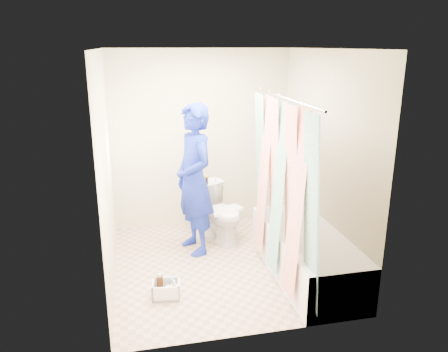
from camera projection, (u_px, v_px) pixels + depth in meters
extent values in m
plane|color=tan|center=(222.00, 265.00, 5.04)|extent=(2.60, 2.60, 0.00)
cube|color=white|center=(221.00, 49.00, 4.35)|extent=(2.40, 2.60, 0.02)
cube|color=#C1B995|center=(202.00, 140.00, 5.91)|extent=(2.40, 0.02, 2.40)
cube|color=#C1B995|center=(255.00, 206.00, 3.48)|extent=(2.40, 0.02, 2.40)
cube|color=#C1B995|center=(107.00, 171.00, 4.45)|extent=(0.02, 2.60, 2.40)
cube|color=#C1B995|center=(325.00, 159.00, 4.94)|extent=(0.02, 2.60, 2.40)
cube|color=white|center=(306.00, 254.00, 4.74)|extent=(0.70, 1.75, 0.50)
cube|color=white|center=(307.00, 237.00, 4.68)|extent=(0.58, 1.63, 0.06)
cylinder|color=silver|center=(283.00, 98.00, 4.19)|extent=(0.02, 1.90, 0.02)
cube|color=white|center=(280.00, 189.00, 4.46)|extent=(0.06, 1.75, 1.80)
imported|color=white|center=(220.00, 212.00, 5.63)|extent=(0.65, 0.82, 0.73)
cube|color=white|center=(225.00, 210.00, 5.52)|extent=(0.49, 0.35, 0.03)
cylinder|color=black|center=(207.00, 185.00, 5.64)|extent=(0.04, 0.04, 0.21)
cylinder|color=gold|center=(207.00, 176.00, 5.61)|extent=(0.06, 0.06, 0.03)
cylinder|color=white|center=(216.00, 184.00, 5.72)|extent=(0.03, 0.03, 0.18)
imported|color=navy|center=(194.00, 180.00, 5.15)|extent=(0.60, 0.76, 1.81)
cube|color=white|center=(166.00, 295.00, 4.40)|extent=(0.30, 0.25, 0.03)
cube|color=white|center=(153.00, 290.00, 4.37)|extent=(0.05, 0.22, 0.16)
cube|color=white|center=(179.00, 289.00, 4.39)|extent=(0.05, 0.22, 0.16)
cube|color=white|center=(166.00, 295.00, 4.28)|extent=(0.27, 0.06, 0.16)
cube|color=white|center=(167.00, 284.00, 4.48)|extent=(0.27, 0.06, 0.16)
cylinder|color=#3C1C0C|center=(160.00, 284.00, 4.40)|extent=(0.06, 0.06, 0.18)
cylinder|color=silver|center=(172.00, 284.00, 4.42)|extent=(0.06, 0.06, 0.16)
cylinder|color=#F4E3BF|center=(168.00, 291.00, 4.34)|extent=(0.04, 0.04, 0.12)
cylinder|color=#3C1C0C|center=(160.00, 295.00, 4.33)|extent=(0.05, 0.05, 0.05)
cylinder|color=gold|center=(159.00, 292.00, 4.32)|extent=(0.06, 0.06, 0.01)
imported|color=white|center=(174.00, 288.00, 4.34)|extent=(0.09, 0.10, 0.17)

